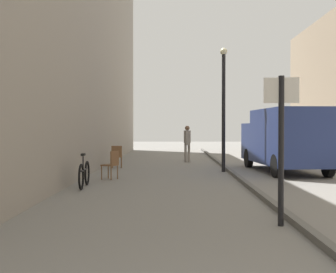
{
  "coord_description": "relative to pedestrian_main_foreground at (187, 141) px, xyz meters",
  "views": [
    {
      "loc": [
        -0.56,
        -1.55,
        1.71
      ],
      "look_at": [
        -0.71,
        9.97,
        1.47
      ],
      "focal_mm": 47.63,
      "sensor_mm": 36.0,
      "label": 1
    }
  ],
  "objects": [
    {
      "name": "kerb_strip",
      "position": [
        1.47,
        -8.24,
        -0.98
      ],
      "size": [
        0.16,
        40.0,
        0.12
      ],
      "primitive_type": "cube",
      "color": "#615F5B",
      "rests_on": "ground_plane"
    },
    {
      "name": "bicycle_leaning",
      "position": [
        -3.21,
        -9.22,
        -0.65
      ],
      "size": [
        0.13,
        1.77,
        0.98
      ],
      "rotation": [
        0.0,
        0.0,
        0.04
      ],
      "color": "black",
      "rests_on": "ground_plane"
    },
    {
      "name": "cafe_chair_near_window",
      "position": [
        -3.06,
        -3.12,
        -0.49
      ],
      "size": [
        0.47,
        0.47,
        0.94
      ],
      "rotation": [
        0.0,
        0.0,
        0.06
      ],
      "color": "brown",
      "rests_on": "ground_plane"
    },
    {
      "name": "pedestrian_main_foreground",
      "position": [
        0.0,
        0.0,
        0.0
      ],
      "size": [
        0.34,
        0.27,
        1.79
      ],
      "rotation": [
        0.0,
        0.0,
        0.38
      ],
      "color": "gray",
      "rests_on": "ground_plane"
    },
    {
      "name": "delivery_van",
      "position": [
        3.58,
        -4.67,
        0.25
      ],
      "size": [
        2.43,
        5.66,
        2.4
      ],
      "rotation": [
        0.0,
        0.0,
        0.08
      ],
      "color": "navy",
      "rests_on": "ground_plane"
    },
    {
      "name": "lamp_post",
      "position": [
        1.25,
        -4.66,
        1.69
      ],
      "size": [
        0.28,
        0.28,
        4.76
      ],
      "color": "black",
      "rests_on": "ground_plane"
    },
    {
      "name": "street_sign_post",
      "position": [
        1.19,
        -14.08,
        0.51
      ],
      "size": [
        0.6,
        0.1,
        2.6
      ],
      "rotation": [
        0.0,
        0.0,
        3.04
      ],
      "color": "black",
      "rests_on": "ground_plane"
    },
    {
      "name": "ground_plane",
      "position": [
        -0.11,
        -8.24,
        -1.04
      ],
      "size": [
        80.0,
        80.0,
        0.0
      ],
      "primitive_type": "plane",
      "color": "gray"
    },
    {
      "name": "cafe_chair_by_doorway",
      "position": [
        -2.7,
        -7.24,
        -0.49
      ],
      "size": [
        0.59,
        0.59,
        0.94
      ],
      "rotation": [
        0.0,
        0.0,
        1.1
      ],
      "color": "brown",
      "rests_on": "ground_plane"
    }
  ]
}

